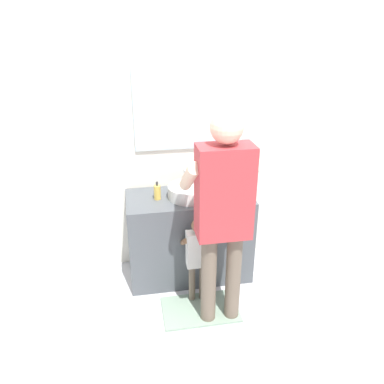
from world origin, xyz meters
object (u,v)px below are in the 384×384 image
toothbrush_cup (232,186)px  child_toddler (197,253)px  adult_parent (223,205)px  soap_bottle (157,192)px

toothbrush_cup → child_toddler: size_ratio=0.26×
child_toddler → adult_parent: 0.62m
child_toddler → adult_parent: bearing=-59.2°
toothbrush_cup → child_toddler: toothbrush_cup is taller
toothbrush_cup → adult_parent: adult_parent is taller
child_toddler → toothbrush_cup: bearing=48.0°
soap_bottle → adult_parent: 0.78m
soap_bottle → adult_parent: adult_parent is taller
toothbrush_cup → soap_bottle: size_ratio=1.25×
toothbrush_cup → adult_parent: bearing=-111.0°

